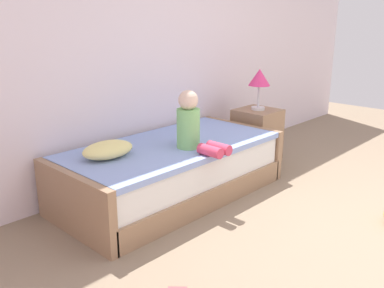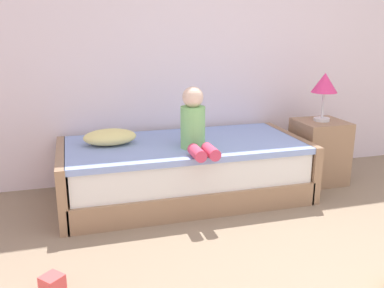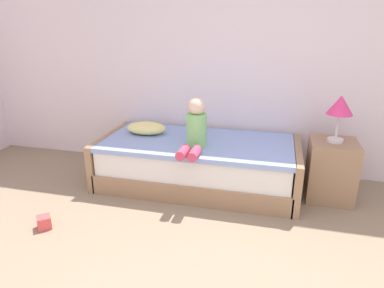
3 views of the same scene
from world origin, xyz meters
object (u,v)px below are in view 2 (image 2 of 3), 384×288
nightstand (319,151)px  pillow (110,137)px  table_lamp (325,85)px  child_figure (195,124)px  bed (184,170)px  toy_block (52,285)px

nightstand → pillow: size_ratio=1.36×
table_lamp → child_figure: table_lamp is taller
bed → nightstand: size_ratio=3.52×
child_figure → pillow: child_figure is taller
nightstand → table_lamp: 0.64m
table_lamp → nightstand: bearing=0.0°
pillow → child_figure: bearing=-27.1°
bed → child_figure: bearing=-83.1°
table_lamp → toy_block: (-2.44, -1.18, -0.88)m
pillow → bed: bearing=-9.2°
nightstand → toy_block: nightstand is taller
bed → nightstand: 1.35m
bed → pillow: size_ratio=4.80×
bed → child_figure: (0.03, -0.23, 0.46)m
nightstand → pillow: bearing=177.6°
nightstand → child_figure: 1.40m
nightstand → table_lamp: size_ratio=1.33×
table_lamp → pillow: 2.00m
nightstand → child_figure: child_figure is taller
table_lamp → pillow: table_lamp is taller
toy_block → pillow: bearing=69.6°
table_lamp → child_figure: (-1.32, -0.25, -0.23)m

